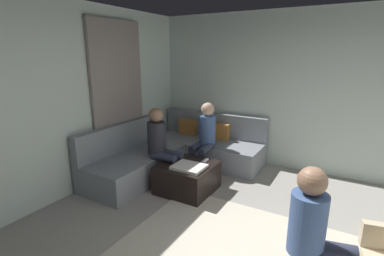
{
  "coord_description": "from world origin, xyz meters",
  "views": [
    {
      "loc": [
        0.53,
        -2.11,
        1.99
      ],
      "look_at": [
        -1.63,
        1.63,
        0.85
      ],
      "focal_mm": 26.56,
      "sensor_mm": 36.0,
      "label": 1
    }
  ],
  "objects_px": {
    "coffee_mug": "(181,155)",
    "person_on_couch_back": "(205,136)",
    "person_on_armchair": "(320,233)",
    "sectional_couch": "(177,153)",
    "person_on_couch_side": "(162,143)",
    "ottoman": "(187,177)",
    "game_remote": "(205,161)"
  },
  "relations": [
    {
      "from": "coffee_mug",
      "to": "person_on_couch_back",
      "type": "bearing_deg",
      "value": 76.37
    },
    {
      "from": "person_on_armchair",
      "to": "person_on_couch_back",
      "type": "bearing_deg",
      "value": -146.45
    },
    {
      "from": "sectional_couch",
      "to": "person_on_couch_side",
      "type": "bearing_deg",
      "value": -77.11
    },
    {
      "from": "person_on_couch_side",
      "to": "coffee_mug",
      "type": "bearing_deg",
      "value": 123.68
    },
    {
      "from": "person_on_couch_back",
      "to": "person_on_couch_side",
      "type": "relative_size",
      "value": 1.0
    },
    {
      "from": "coffee_mug",
      "to": "person_on_armchair",
      "type": "relative_size",
      "value": 0.08
    },
    {
      "from": "person_on_armchair",
      "to": "person_on_couch_side",
      "type": "bearing_deg",
      "value": -129.66
    },
    {
      "from": "ottoman",
      "to": "person_on_couch_side",
      "type": "distance_m",
      "value": 0.64
    },
    {
      "from": "ottoman",
      "to": "person_on_couch_side",
      "type": "bearing_deg",
      "value": 177.67
    },
    {
      "from": "coffee_mug",
      "to": "person_on_armchair",
      "type": "height_order",
      "value": "person_on_armchair"
    },
    {
      "from": "ottoman",
      "to": "game_remote",
      "type": "distance_m",
      "value": 0.36
    },
    {
      "from": "sectional_couch",
      "to": "ottoman",
      "type": "bearing_deg",
      "value": -47.45
    },
    {
      "from": "coffee_mug",
      "to": "person_on_couch_side",
      "type": "relative_size",
      "value": 0.08
    },
    {
      "from": "person_on_couch_back",
      "to": "person_on_couch_side",
      "type": "distance_m",
      "value": 0.79
    },
    {
      "from": "coffee_mug",
      "to": "sectional_couch",
      "type": "bearing_deg",
      "value": 128.83
    },
    {
      "from": "person_on_couch_back",
      "to": "game_remote",
      "type": "bearing_deg",
      "value": 118.34
    },
    {
      "from": "sectional_couch",
      "to": "person_on_armchair",
      "type": "bearing_deg",
      "value": -36.27
    },
    {
      "from": "coffee_mug",
      "to": "game_remote",
      "type": "bearing_deg",
      "value": 5.71
    },
    {
      "from": "game_remote",
      "to": "ottoman",
      "type": "bearing_deg",
      "value": -129.29
    },
    {
      "from": "ottoman",
      "to": "coffee_mug",
      "type": "height_order",
      "value": "coffee_mug"
    },
    {
      "from": "coffee_mug",
      "to": "game_remote",
      "type": "distance_m",
      "value": 0.4
    },
    {
      "from": "coffee_mug",
      "to": "game_remote",
      "type": "height_order",
      "value": "coffee_mug"
    },
    {
      "from": "game_remote",
      "to": "person_on_couch_side",
      "type": "bearing_deg",
      "value": -162.6
    },
    {
      "from": "ottoman",
      "to": "person_on_couch_back",
      "type": "relative_size",
      "value": 0.63
    },
    {
      "from": "sectional_couch",
      "to": "ottoman",
      "type": "distance_m",
      "value": 0.9
    },
    {
      "from": "game_remote",
      "to": "coffee_mug",
      "type": "bearing_deg",
      "value": -174.29
    },
    {
      "from": "game_remote",
      "to": "person_on_couch_back",
      "type": "bearing_deg",
      "value": 118.34
    },
    {
      "from": "coffee_mug",
      "to": "person_on_armchair",
      "type": "distance_m",
      "value": 2.52
    },
    {
      "from": "sectional_couch",
      "to": "ottoman",
      "type": "xyz_separation_m",
      "value": [
        0.61,
        -0.66,
        -0.07
      ]
    },
    {
      "from": "sectional_couch",
      "to": "person_on_couch_back",
      "type": "height_order",
      "value": "person_on_couch_back"
    },
    {
      "from": "person_on_couch_back",
      "to": "person_on_couch_side",
      "type": "height_order",
      "value": "same"
    },
    {
      "from": "game_remote",
      "to": "person_on_couch_back",
      "type": "distance_m",
      "value": 0.61
    }
  ]
}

